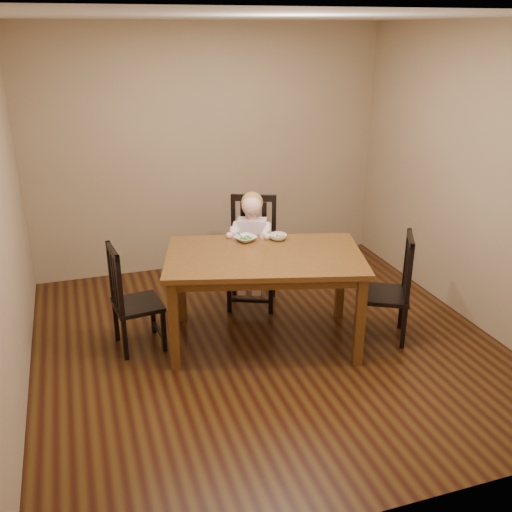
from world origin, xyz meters
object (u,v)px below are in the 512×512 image
object	(u,v)px
chair_left	(132,300)
chair_child	(252,254)
bowl_peas	(246,239)
bowl_veg	(278,237)
chair_right	(391,289)
dining_table	(264,265)
toddler	(252,240)

from	to	relation	value
chair_left	chair_child	bearing A→B (deg)	106.21
bowl_peas	bowl_veg	world-z (taller)	bowl_veg
chair_right	bowl_veg	size ratio (longest dim) A/B	6.04
chair_right	bowl_peas	size ratio (longest dim) A/B	5.32
dining_table	toddler	distance (m)	0.74
chair_right	bowl_veg	world-z (taller)	chair_right
chair_left	chair_right	xyz separation A→B (m)	(2.21, -0.53, 0.02)
chair_child	bowl_veg	xyz separation A→B (m)	(0.09, -0.48, 0.33)
chair_left	bowl_peas	xyz separation A→B (m)	(1.06, 0.11, 0.40)
toddler	bowl_peas	size ratio (longest dim) A/B	3.43
chair_child	chair_right	distance (m)	1.43
dining_table	chair_right	world-z (taller)	chair_right
chair_right	dining_table	bearing A→B (deg)	103.51
dining_table	chair_left	world-z (taller)	chair_left
toddler	chair_right	bearing A→B (deg)	156.72
chair_left	dining_table	bearing A→B (deg)	70.84
chair_child	chair_right	xyz separation A→B (m)	(0.95, -1.07, -0.05)
toddler	dining_table	bearing A→B (deg)	103.77
chair_child	chair_right	bearing A→B (deg)	154.67
toddler	bowl_veg	xyz separation A→B (m)	(0.11, -0.43, 0.17)
dining_table	chair_child	size ratio (longest dim) A/B	1.71
toddler	bowl_peas	world-z (taller)	toddler
chair_right	toddler	distance (m)	1.42
dining_table	bowl_peas	xyz separation A→B (m)	(-0.06, 0.36, 0.12)
chair_left	toddler	bearing A→B (deg)	104.55
chair_left	chair_right	size ratio (longest dim) A/B	0.97
bowl_veg	chair_left	bearing A→B (deg)	-177.67
chair_right	toddler	world-z (taller)	toddler
chair_left	bowl_peas	distance (m)	1.14
dining_table	bowl_peas	distance (m)	0.38
toddler	bowl_veg	size ratio (longest dim) A/B	3.90
dining_table	chair_right	size ratio (longest dim) A/B	1.90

